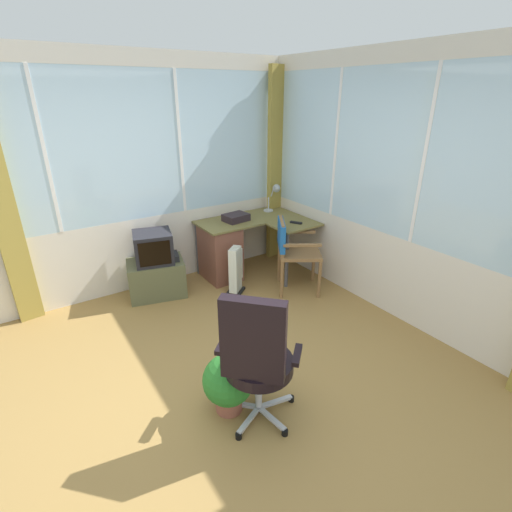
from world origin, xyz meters
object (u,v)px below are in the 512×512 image
tv_remote (296,223)px  potted_plant (230,380)px  desk (225,248)px  office_chair (256,356)px  desk_lamp (275,194)px  space_heater (236,269)px  wooden_armchair (290,245)px  paper_tray (236,217)px  tv_on_stand (156,268)px

tv_remote → potted_plant: size_ratio=0.32×
desk → office_chair: office_chair is taller
desk_lamp → tv_remote: size_ratio=2.52×
desk_lamp → space_heater: 1.28m
tv_remote → wooden_armchair: 0.40m
desk → tv_remote: bearing=-33.7°
office_chair → desk_lamp: bearing=51.3°
desk → wooden_armchair: size_ratio=1.49×
paper_tray → desk: bearing=-177.0°
office_chair → potted_plant: bearing=115.0°
tv_on_stand → space_heater: size_ratio=1.36×
wooden_armchair → office_chair: 2.10m
office_chair → potted_plant: 0.39m
wooden_armchair → potted_plant: (-1.57, -1.28, -0.31)m
desk_lamp → potted_plant: size_ratio=0.80×
desk_lamp → tv_on_stand: 1.88m
office_chair → tv_on_stand: size_ratio=1.37×
tv_remote → space_heater: size_ratio=0.26×
space_heater → office_chair: bearing=-116.8°
paper_tray → potted_plant: (-1.28, -2.03, -0.51)m
desk_lamp → paper_tray: bearing=-173.8°
desk → tv_on_stand: size_ratio=1.68×
tv_remote → office_chair: 2.47m
desk → paper_tray: size_ratio=4.45×
office_chair → tv_on_stand: office_chair is taller
tv_remote → tv_on_stand: bearing=132.4°
tv_on_stand → paper_tray: bearing=-0.9°
tv_remote → office_chair: bearing=-165.6°
paper_tray → tv_on_stand: size_ratio=0.38×
desk → office_chair: 2.45m
tv_remote → desk_lamp: bearing=50.1°
wooden_armchair → office_chair: size_ratio=0.82×
paper_tray → space_heater: (-0.28, -0.44, -0.48)m
office_chair → desk: bearing=65.6°
wooden_armchair → desk: bearing=122.1°
wooden_armchair → potted_plant: bearing=-140.8°
desk → office_chair: bearing=-114.4°
paper_tray → space_heater: paper_tray is taller
wooden_armchair → paper_tray: bearing=111.3°
desk → wooden_armchair: wooden_armchair is taller
tv_remote → space_heater: bearing=145.4°
tv_on_stand → potted_plant: bearing=-95.1°
potted_plant → wooden_armchair: bearing=39.2°
office_chair → potted_plant: size_ratio=2.30×
tv_remote → tv_on_stand: (-1.67, 0.52, -0.40)m
desk_lamp → tv_remote: desk_lamp is taller
tv_on_stand → space_heater: bearing=-29.2°
desk_lamp → wooden_armchair: size_ratio=0.42×
desk_lamp → paper_tray: (-0.67, -0.07, -0.20)m
desk → space_heater: 0.46m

